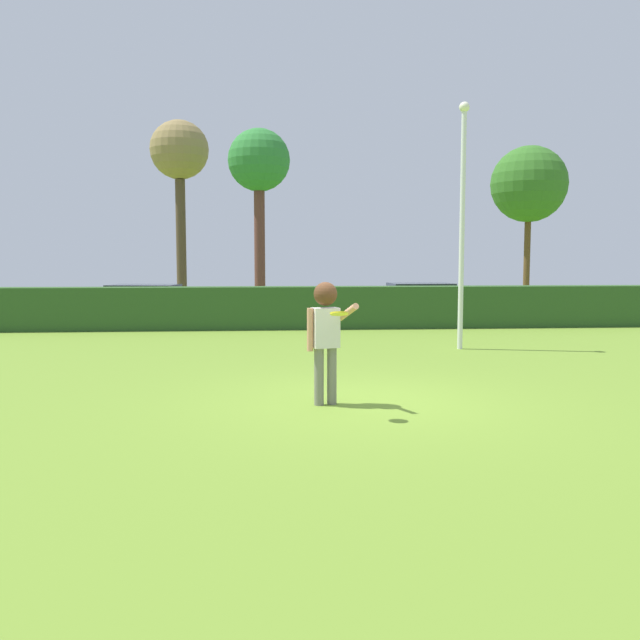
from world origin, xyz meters
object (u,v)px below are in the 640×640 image
object	(u,v)px
willow_tree	(259,165)
oak_tree	(529,185)
lamppost	(462,214)
person	(326,327)
frisbee	(339,314)
parked_car_black	(144,301)
parked_car_blue	(420,299)
bare_elm_tree	(179,156)

from	to	relation	value
willow_tree	oak_tree	bearing A→B (deg)	14.53
lamppost	person	bearing A→B (deg)	-122.66
person	frisbee	distance (m)	0.91
parked_car_black	parked_car_blue	size ratio (longest dim) A/B	1.04
bare_elm_tree	willow_tree	bearing A→B (deg)	-34.38
person	parked_car_blue	world-z (taller)	person
parked_car_black	bare_elm_tree	distance (m)	8.06
parked_car_blue	person	bearing A→B (deg)	-108.34
lamppost	bare_elm_tree	world-z (taller)	bare_elm_tree
lamppost	oak_tree	bearing A→B (deg)	62.98
frisbee	person	bearing A→B (deg)	96.54
parked_car_black	willow_tree	xyz separation A→B (m)	(3.90, 3.36, 5.05)
parked_car_black	lamppost	bearing A→B (deg)	-41.57
person	parked_car_blue	size ratio (longest dim) A/B	0.42
person	parked_car_black	size ratio (longest dim) A/B	0.40
frisbee	lamppost	distance (m)	7.74
bare_elm_tree	frisbee	bearing A→B (deg)	-77.15
parked_car_blue	willow_tree	world-z (taller)	willow_tree
frisbee	oak_tree	world-z (taller)	oak_tree
frisbee	parked_car_black	xyz separation A→B (m)	(-5.12, 14.36, -0.72)
person	frisbee	xyz separation A→B (m)	(0.10, -0.87, 0.26)
frisbee	lamppost	size ratio (longest dim) A/B	0.04
willow_tree	bare_elm_tree	xyz separation A→B (m)	(-3.33, 2.28, 0.68)
frisbee	parked_car_blue	size ratio (longest dim) A/B	0.06
person	willow_tree	bearing A→B (deg)	93.83
oak_tree	lamppost	bearing A→B (deg)	-117.02
parked_car_black	bare_elm_tree	size ratio (longest dim) A/B	0.56
lamppost	parked_car_blue	size ratio (longest dim) A/B	1.34
person	oak_tree	bearing A→B (deg)	61.29
lamppost	bare_elm_tree	bearing A→B (deg)	121.37
parked_car_blue	bare_elm_tree	size ratio (longest dim) A/B	0.54
lamppost	parked_car_blue	bearing A→B (deg)	83.24
parked_car_black	willow_tree	world-z (taller)	willow_tree
oak_tree	willow_tree	bearing A→B (deg)	-165.47
oak_tree	willow_tree	distance (m)	12.47
person	bare_elm_tree	bearing A→B (deg)	103.13
parked_car_blue	willow_tree	distance (m)	8.17
parked_car_black	bare_elm_tree	bearing A→B (deg)	84.31
parked_car_black	person	bearing A→B (deg)	-69.57
oak_tree	bare_elm_tree	world-z (taller)	bare_elm_tree
frisbee	bare_elm_tree	world-z (taller)	bare_elm_tree
frisbee	parked_car_blue	xyz separation A→B (m)	(4.58, 15.00, -0.72)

